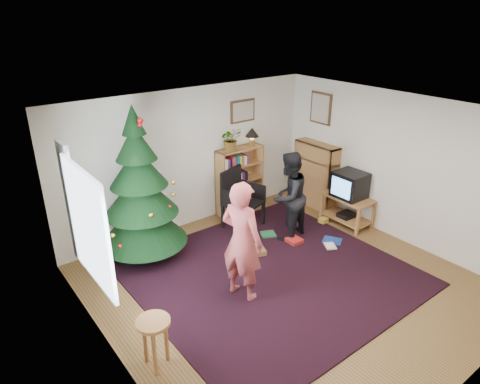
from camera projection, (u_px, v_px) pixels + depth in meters
floor at (284, 284)px, 6.26m from camera, size 5.00×5.00×0.00m
ceiling at (293, 116)px, 5.26m from camera, size 5.00×5.00×0.00m
wall_back at (191, 159)px, 7.58m from camera, size 5.00×0.02×2.50m
wall_front at (475, 300)px, 3.95m from camera, size 5.00×0.02×2.50m
wall_left at (110, 272)px, 4.36m from camera, size 0.02×5.00×2.50m
wall_right at (397, 168)px, 7.16m from camera, size 0.02×5.00×2.50m
rug at (271, 274)px, 6.48m from camera, size 3.80×3.60×0.02m
window_pane at (89, 227)px, 4.72m from camera, size 0.04×1.20×1.40m
curtain at (72, 205)px, 5.25m from camera, size 0.06×0.35×1.60m
picture_back at (243, 111)px, 7.92m from camera, size 0.55×0.03×0.42m
picture_right at (321, 108)px, 8.14m from camera, size 0.03×0.50×0.60m
christmas_tree at (141, 197)px, 6.59m from camera, size 1.36×1.36×2.48m
bookshelf_back at (240, 180)px, 8.24m from camera, size 0.95×0.30×1.30m
bookshelf_right at (315, 174)px, 8.50m from camera, size 0.30×0.95×1.30m
tv_stand at (347, 208)px, 7.88m from camera, size 0.50×0.90×0.55m
crt_tv at (350, 185)px, 7.70m from camera, size 0.50×0.54×0.47m
armchair at (239, 195)px, 7.75m from camera, size 0.74×0.75×1.08m
stool at (154, 331)px, 4.65m from camera, size 0.38×0.38×0.63m
person_standing at (242, 242)px, 5.69m from camera, size 0.58×0.72×1.72m
person_by_chair at (289, 197)px, 7.22m from camera, size 0.87×0.74×1.56m
potted_plant at (231, 139)px, 7.79m from camera, size 0.46×0.42×0.43m
table_lamp at (252, 133)px, 8.06m from camera, size 0.26×0.26×0.34m
floor_clutter at (301, 238)px, 7.41m from camera, size 1.87×1.14×0.08m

